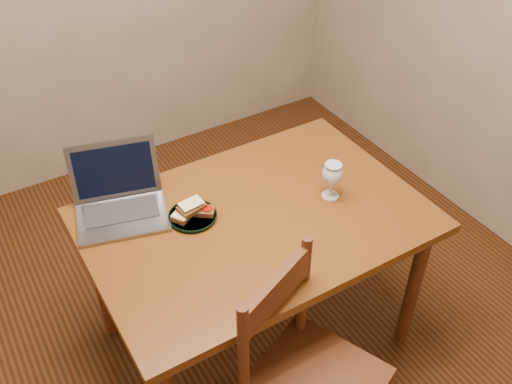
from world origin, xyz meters
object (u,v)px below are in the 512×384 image
chair (308,372)px  milk_glass (332,180)px  table (256,232)px  laptop (119,195)px  plate (193,216)px

chair → milk_glass: milk_glass is taller
table → chair: bearing=-102.8°
milk_glass → laptop: laptop is taller
table → plate: (-0.21, 0.12, 0.09)m
laptop → table: bearing=-21.7°
plate → milk_glass: 0.57m
chair → laptop: bearing=86.2°
plate → laptop: 0.30m
chair → milk_glass: bearing=25.4°
plate → chair: bearing=-82.7°
chair → table: bearing=54.3°
milk_glass → laptop: (-0.75, 0.37, -0.02)m
plate → table: bearing=-29.4°
milk_glass → laptop: 0.84m
chair → laptop: size_ratio=1.37×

